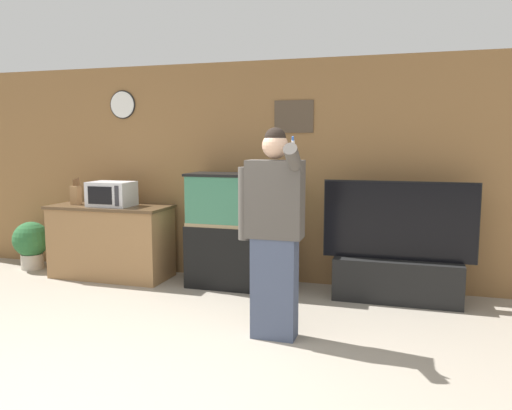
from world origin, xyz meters
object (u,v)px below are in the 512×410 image
at_px(aquarium_on_stand, 239,231).
at_px(person_standing, 274,230).
at_px(microwave, 112,194).
at_px(tv_on_stand, 397,266).
at_px(counter_island, 111,241).
at_px(potted_plant, 31,242).
at_px(knife_block, 76,194).

xyz_separation_m(aquarium_on_stand, person_standing, (0.76, -1.34, 0.27)).
bearing_deg(microwave, aquarium_on_stand, 3.33).
distance_m(microwave, tv_on_stand, 3.40).
xyz_separation_m(counter_island, potted_plant, (-1.24, 0.05, -0.09)).
distance_m(aquarium_on_stand, potted_plant, 2.89).
relative_size(person_standing, potted_plant, 2.85).
distance_m(tv_on_stand, person_standing, 1.74).
relative_size(counter_island, knife_block, 4.44).
xyz_separation_m(microwave, person_standing, (2.34, -1.25, -0.11)).
distance_m(microwave, person_standing, 2.65).
bearing_deg(person_standing, knife_block, 156.11).
xyz_separation_m(aquarium_on_stand, potted_plant, (-2.87, 0.00, -0.30)).
bearing_deg(tv_on_stand, aquarium_on_stand, 179.30).
distance_m(microwave, aquarium_on_stand, 1.63).
bearing_deg(aquarium_on_stand, potted_plant, 179.91).
bearing_deg(potted_plant, aquarium_on_stand, -0.09).
relative_size(knife_block, potted_plant, 0.54).
bearing_deg(knife_block, tv_on_stand, 0.78).
relative_size(microwave, knife_block, 1.53).
distance_m(tv_on_stand, potted_plant, 4.63).
bearing_deg(knife_block, microwave, -1.98).
xyz_separation_m(tv_on_stand, potted_plant, (-4.63, 0.03, -0.02)).
height_order(aquarium_on_stand, tv_on_stand, aquarium_on_stand).
distance_m(microwave, knife_block, 0.52).
bearing_deg(counter_island, microwave, -39.27).
relative_size(tv_on_stand, potted_plant, 2.50).
bearing_deg(person_standing, aquarium_on_stand, 119.55).
height_order(microwave, aquarium_on_stand, aquarium_on_stand).
bearing_deg(aquarium_on_stand, counter_island, -178.51).
bearing_deg(knife_block, aquarium_on_stand, 2.02).
bearing_deg(microwave, tv_on_stand, 1.21).
relative_size(counter_island, aquarium_on_stand, 1.13).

